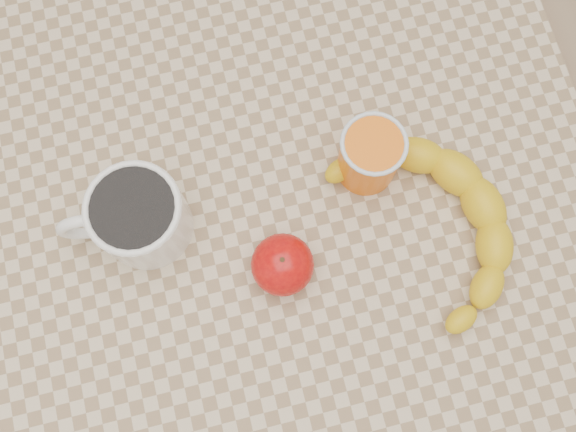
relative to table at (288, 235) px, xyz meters
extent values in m
plane|color=tan|center=(0.00, 0.00, -0.66)|extent=(3.00, 3.00, 0.00)
cube|color=#C8B08D|center=(0.00, 0.00, 0.07)|extent=(0.80, 0.80, 0.04)
cube|color=#876444|center=(0.00, 0.00, 0.02)|extent=(0.74, 0.74, 0.06)
cylinder|color=#876444|center=(0.35, -0.35, -0.31)|extent=(0.05, 0.05, 0.71)
cylinder|color=#876444|center=(-0.35, 0.35, -0.31)|extent=(0.05, 0.05, 0.71)
cylinder|color=#876444|center=(0.35, 0.35, -0.31)|extent=(0.05, 0.05, 0.71)
cylinder|color=white|center=(-0.17, 0.03, 0.13)|extent=(0.12, 0.12, 0.09)
cylinder|color=black|center=(-0.17, 0.03, 0.17)|extent=(0.09, 0.09, 0.01)
torus|color=white|center=(-0.17, 0.03, 0.17)|extent=(0.11, 0.11, 0.01)
torus|color=white|center=(-0.23, 0.04, 0.13)|extent=(0.07, 0.02, 0.07)
cylinder|color=orange|center=(0.11, 0.04, 0.13)|extent=(0.07, 0.07, 0.09)
torus|color=silver|center=(0.11, 0.04, 0.17)|extent=(0.08, 0.08, 0.01)
ellipsoid|color=#940408|center=(-0.02, -0.06, 0.12)|extent=(0.09, 0.09, 0.07)
cylinder|color=#382311|center=(-0.02, -0.06, 0.15)|extent=(0.01, 0.01, 0.01)
camera|label=1|loc=(-0.04, -0.18, 0.85)|focal=40.00mm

